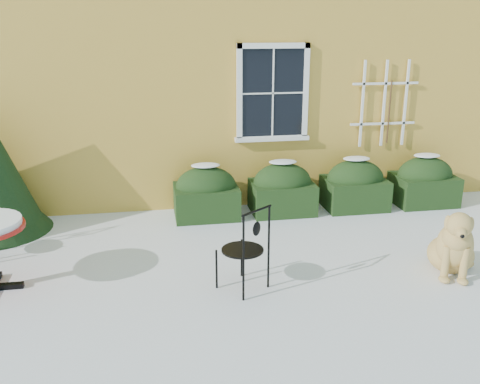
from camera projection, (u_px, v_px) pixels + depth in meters
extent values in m
plane|color=white|center=(254.00, 285.00, 6.64)|extent=(80.00, 80.00, 0.00)
cube|color=#F1BA46|center=(195.00, 27.00, 12.28)|extent=(12.00, 8.00, 6.00)
cube|color=black|center=(273.00, 93.00, 8.96)|extent=(1.05, 0.03, 1.45)
cube|color=white|center=(274.00, 46.00, 8.71)|extent=(1.23, 0.06, 0.09)
cube|color=white|center=(272.00, 138.00, 9.18)|extent=(1.23, 0.06, 0.09)
cube|color=white|center=(239.00, 94.00, 8.85)|extent=(0.09, 0.06, 1.63)
cube|color=white|center=(306.00, 92.00, 9.04)|extent=(0.09, 0.06, 1.63)
cube|color=white|center=(273.00, 93.00, 8.94)|extent=(0.02, 0.02, 1.45)
cube|color=white|center=(273.00, 93.00, 8.94)|extent=(1.05, 0.02, 0.02)
cube|color=white|center=(272.00, 139.00, 9.18)|extent=(1.29, 0.14, 0.07)
cube|color=white|center=(362.00, 104.00, 9.27)|extent=(0.04, 0.03, 1.50)
cube|color=white|center=(384.00, 104.00, 9.34)|extent=(0.04, 0.03, 1.50)
cube|color=white|center=(405.00, 103.00, 9.40)|extent=(0.04, 0.03, 1.50)
cube|color=white|center=(382.00, 123.00, 9.44)|extent=(1.20, 0.03, 0.04)
cube|color=white|center=(386.00, 83.00, 9.23)|extent=(1.20, 0.03, 0.04)
cylinder|color=#472D19|center=(389.00, 112.00, 9.38)|extent=(0.02, 0.02, 1.10)
cube|color=black|center=(206.00, 201.00, 8.90)|extent=(1.05, 0.80, 0.52)
ellipsoid|color=black|center=(206.00, 186.00, 8.82)|extent=(1.00, 0.72, 0.67)
ellipsoid|color=white|center=(206.00, 165.00, 8.71)|extent=(0.47, 0.32, 0.06)
cube|color=black|center=(282.00, 197.00, 9.11)|extent=(1.05, 0.80, 0.52)
ellipsoid|color=black|center=(282.00, 183.00, 9.03)|extent=(1.00, 0.72, 0.67)
ellipsoid|color=white|center=(283.00, 162.00, 8.92)|extent=(0.47, 0.32, 0.06)
cube|color=black|center=(354.00, 193.00, 9.33)|extent=(1.05, 0.80, 0.52)
ellipsoid|color=black|center=(355.00, 179.00, 9.25)|extent=(1.00, 0.72, 0.67)
ellipsoid|color=white|center=(357.00, 159.00, 9.14)|extent=(0.47, 0.32, 0.06)
cube|color=black|center=(423.00, 189.00, 9.54)|extent=(1.05, 0.80, 0.52)
ellipsoid|color=black|center=(425.00, 175.00, 9.46)|extent=(1.00, 0.72, 0.67)
ellipsoid|color=white|center=(427.00, 155.00, 9.35)|extent=(0.47, 0.32, 0.06)
cylinder|color=black|center=(242.00, 258.00, 6.80)|extent=(0.03, 0.03, 0.50)
cylinder|color=black|center=(217.00, 269.00, 6.49)|extent=(0.03, 0.03, 0.50)
cylinder|color=black|center=(268.00, 268.00, 6.51)|extent=(0.03, 0.03, 0.50)
cylinder|color=black|center=(243.00, 281.00, 6.20)|extent=(0.03, 0.03, 0.50)
cylinder|color=black|center=(242.00, 250.00, 6.43)|extent=(0.51, 0.51, 0.02)
cylinder|color=black|center=(269.00, 228.00, 6.35)|extent=(0.03, 0.03, 0.56)
cylinder|color=black|center=(243.00, 239.00, 6.04)|extent=(0.03, 0.03, 0.56)
cylinder|color=black|center=(257.00, 211.00, 6.11)|extent=(0.41, 0.32, 0.03)
ellipsoid|color=black|center=(257.00, 229.00, 6.18)|extent=(0.13, 0.11, 0.17)
ellipsoid|color=tan|center=(450.00, 254.00, 7.00)|extent=(0.80, 0.83, 0.48)
ellipsoid|color=tan|center=(455.00, 245.00, 6.73)|extent=(0.57, 0.55, 0.59)
sphere|color=tan|center=(457.00, 238.00, 6.63)|extent=(0.37, 0.37, 0.37)
cylinder|color=tan|center=(445.00, 263.00, 6.68)|extent=(0.10, 0.10, 0.48)
cylinder|color=tan|center=(464.00, 265.00, 6.63)|extent=(0.10, 0.10, 0.48)
ellipsoid|color=tan|center=(444.00, 279.00, 6.69)|extent=(0.13, 0.17, 0.08)
ellipsoid|color=tan|center=(463.00, 281.00, 6.64)|extent=(0.13, 0.17, 0.08)
cylinder|color=tan|center=(458.00, 233.00, 6.61)|extent=(0.31, 0.33, 0.26)
sphere|color=tan|center=(460.00, 225.00, 6.52)|extent=(0.31, 0.31, 0.31)
ellipsoid|color=tan|center=(461.00, 232.00, 6.40)|extent=(0.23, 0.28, 0.14)
sphere|color=black|center=(462.00, 236.00, 6.30)|extent=(0.05, 0.05, 0.05)
ellipsoid|color=tan|center=(447.00, 223.00, 6.58)|extent=(0.11, 0.13, 0.20)
ellipsoid|color=tan|center=(471.00, 225.00, 6.53)|extent=(0.11, 0.13, 0.20)
cylinder|color=tan|center=(462.00, 258.00, 7.23)|extent=(0.13, 0.39, 0.09)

